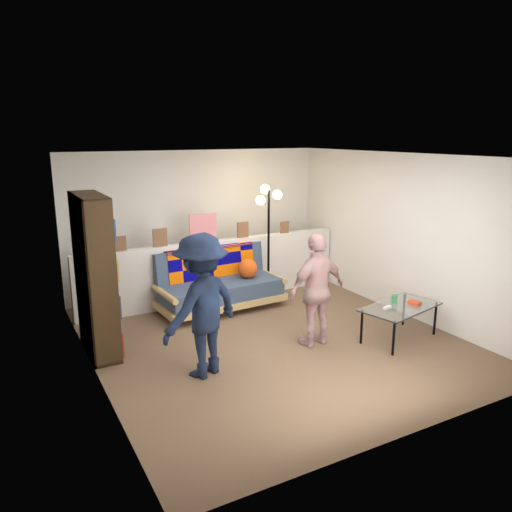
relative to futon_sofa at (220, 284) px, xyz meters
The scene contains 10 objects.
ground 1.48m from the futon_sofa, 86.28° to the right, with size 5.00×5.00×0.00m, color brown.
room_shell 1.60m from the futon_sofa, 84.46° to the right, with size 4.60×5.05×2.45m.
half_wall_ledge 0.40m from the futon_sofa, 76.20° to the left, with size 4.45×0.15×1.00m, color silver.
ledge_decor 0.88m from the futon_sofa, 110.59° to the left, with size 2.97×0.02×0.45m.
futon_sofa is the anchor object (origin of this frame).
bookshelf 2.19m from the futon_sofa, 159.40° to the right, with size 0.33×0.99×1.98m.
coffee_table 2.75m from the futon_sofa, 54.50° to the right, with size 1.20×0.84×0.57m.
floor_lamp 1.33m from the futon_sofa, ahead, with size 0.43×0.34×1.86m.
person_left 2.24m from the futon_sofa, 119.31° to the right, with size 1.05×0.61×1.63m, color black.
person_right 1.96m from the futon_sofa, 74.17° to the right, with size 0.86×0.36×1.47m, color pink.
Camera 1 is at (-3.12, -5.37, 2.68)m, focal length 35.00 mm.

